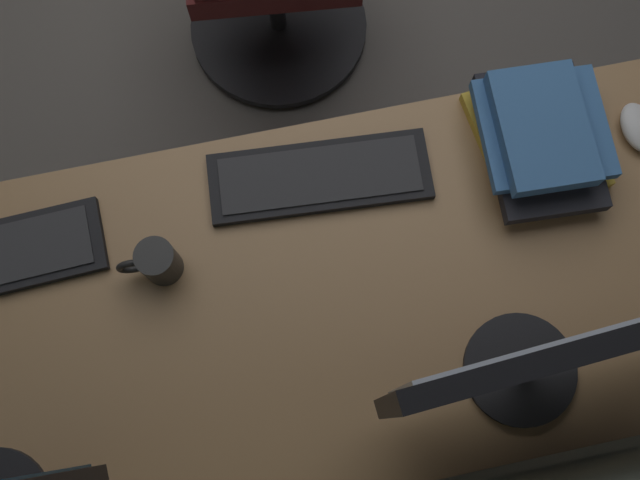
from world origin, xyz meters
name	(u,v)px	position (x,y,z in m)	size (l,w,h in m)	color
desk	(325,304)	(0.22, 1.56, 0.66)	(2.07, 0.69, 0.73)	#936D47
drawer_pedestal	(249,354)	(0.41, 1.59, 0.35)	(0.40, 0.51, 0.69)	#936D47
monitor_primary	(569,354)	(-0.08, 1.76, 0.98)	(0.55, 0.20, 0.44)	black
keyboard_main	(320,177)	(0.19, 1.33, 0.74)	(0.43, 0.17, 0.02)	black
mouse_main	(638,127)	(-0.43, 1.36, 0.75)	(0.06, 0.10, 0.03)	silver
book_stack_near	(540,135)	(-0.23, 1.35, 0.78)	(0.25, 0.31, 0.11)	gold
coffee_mug	(157,262)	(0.51, 1.45, 0.78)	(0.11, 0.07, 0.09)	black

